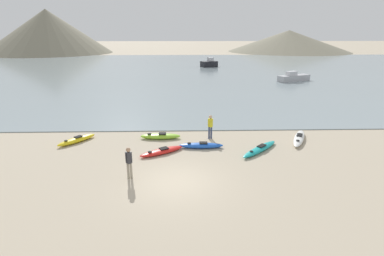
{
  "coord_description": "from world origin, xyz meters",
  "views": [
    {
      "loc": [
        0.42,
        -12.86,
        6.94
      ],
      "look_at": [
        0.97,
        6.83,
        0.5
      ],
      "focal_mm": 28.0,
      "sensor_mm": 36.0,
      "label": 1
    }
  ],
  "objects": [
    {
      "name": "kayak_on_sand_5",
      "position": [
        1.48,
        4.39,
        0.16
      ],
      "size": [
        2.73,
        0.7,
        0.36
      ],
      "color": "blue",
      "rests_on": "ground_plane"
    },
    {
      "name": "bay_water",
      "position": [
        0.0,
        42.64,
        0.03
      ],
      "size": [
        160.0,
        70.0,
        0.06
      ],
      "primitive_type": "cube",
      "color": "gray",
      "rests_on": "ground_plane"
    },
    {
      "name": "person_near_waterline",
      "position": [
        2.17,
        6.02,
        0.94
      ],
      "size": [
        0.33,
        0.29,
        1.64
      ],
      "color": "#384260",
      "rests_on": "ground_plane"
    },
    {
      "name": "person_near_foreground",
      "position": [
        -2.26,
        0.48,
        0.93
      ],
      "size": [
        0.33,
        0.28,
        1.62
      ],
      "color": "gray",
      "rests_on": "ground_plane"
    },
    {
      "name": "moored_boat_0",
      "position": [
        16.11,
        29.49,
        0.55
      ],
      "size": [
        5.17,
        3.41,
        1.39
      ],
      "color": "#B2B2B7",
      "rests_on": "bay_water"
    },
    {
      "name": "kayak_on_sand_2",
      "position": [
        5.0,
        3.78,
        0.14
      ],
      "size": [
        2.88,
        2.93,
        0.32
      ],
      "color": "teal",
      "rests_on": "ground_plane"
    },
    {
      "name": "kayak_on_sand_3",
      "position": [
        -0.91,
        3.58,
        0.14
      ],
      "size": [
        2.74,
        2.07,
        0.31
      ],
      "color": "red",
      "rests_on": "ground_plane"
    },
    {
      "name": "ground_plane",
      "position": [
        0.0,
        0.0,
        0.0
      ],
      "size": [
        400.0,
        400.0,
        0.0
      ],
      "primitive_type": "plane",
      "color": "tan"
    },
    {
      "name": "kayak_on_sand_1",
      "position": [
        -6.57,
        5.6,
        0.16
      ],
      "size": [
        2.15,
        2.49,
        0.37
      ],
      "color": "yellow",
      "rests_on": "ground_plane"
    },
    {
      "name": "kayak_on_sand_4",
      "position": [
        -1.17,
        6.14,
        0.17
      ],
      "size": [
        2.69,
        0.79,
        0.38
      ],
      "color": "#8CCC2D",
      "rests_on": "ground_plane"
    },
    {
      "name": "moored_boat_1",
      "position": [
        5.54,
        47.57,
        0.69
      ],
      "size": [
        3.56,
        2.95,
        1.81
      ],
      "color": "black",
      "rests_on": "bay_water"
    },
    {
      "name": "far_hill_left",
      "position": [
        -42.05,
        86.98,
        6.65
      ],
      "size": [
        38.67,
        38.67,
        13.29
      ],
      "primitive_type": "cone",
      "color": "gray",
      "rests_on": "ground_plane"
    },
    {
      "name": "kayak_on_sand_0",
      "position": [
        8.03,
        5.52,
        0.16
      ],
      "size": [
        2.05,
        3.36,
        0.36
      ],
      "color": "white",
      "rests_on": "ground_plane"
    },
    {
      "name": "far_hill_midleft",
      "position": [
        36.24,
        92.23,
        3.53
      ],
      "size": [
        40.62,
        40.62,
        7.05
      ],
      "primitive_type": "cone",
      "color": "gray",
      "rests_on": "ground_plane"
    }
  ]
}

